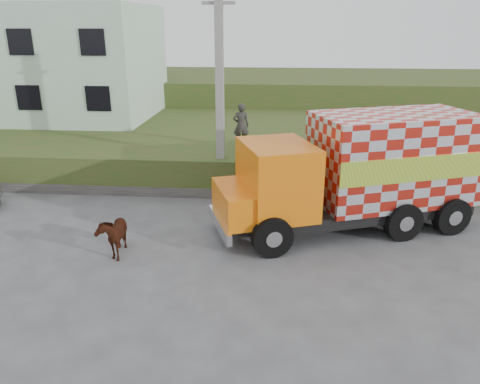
# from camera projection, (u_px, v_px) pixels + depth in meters

# --- Properties ---
(ground) EXTENTS (120.00, 120.00, 0.00)m
(ground) POSITION_uv_depth(u_px,v_px,m) (235.00, 244.00, 14.61)
(ground) COLOR #474749
(ground) RESTS_ON ground
(embankment) EXTENTS (40.00, 12.00, 1.50)m
(embankment) POSITION_uv_depth(u_px,v_px,m) (254.00, 144.00, 23.73)
(embankment) COLOR #284F1A
(embankment) RESTS_ON ground
(embankment_far) EXTENTS (40.00, 12.00, 3.00)m
(embankment_far) POSITION_uv_depth(u_px,v_px,m) (263.00, 95.00, 34.73)
(embankment_far) COLOR #284F1A
(embankment_far) RESTS_ON ground
(retaining_strip) EXTENTS (16.00, 0.50, 0.40)m
(retaining_strip) POSITION_uv_depth(u_px,v_px,m) (195.00, 191.00, 18.64)
(retaining_strip) COLOR #595651
(retaining_strip) RESTS_ON ground
(building) EXTENTS (10.00, 8.00, 6.00)m
(building) POSITION_uv_depth(u_px,v_px,m) (62.00, 62.00, 26.16)
(building) COLOR #B4D1B3
(building) RESTS_ON embankment
(utility_pole) EXTENTS (1.20, 0.30, 8.00)m
(utility_pole) POSITION_uv_depth(u_px,v_px,m) (220.00, 92.00, 17.62)
(utility_pole) COLOR gray
(utility_pole) RESTS_ON ground
(cargo_truck) EXTENTS (8.92, 5.40, 3.80)m
(cargo_truck) POSITION_uv_depth(u_px,v_px,m) (360.00, 172.00, 15.25)
(cargo_truck) COLOR black
(cargo_truck) RESTS_ON ground
(cow) EXTENTS (0.90, 1.63, 1.31)m
(cow) POSITION_uv_depth(u_px,v_px,m) (113.00, 233.00, 13.83)
(cow) COLOR black
(cow) RESTS_ON ground
(pedestrian) EXTENTS (0.75, 0.55, 1.88)m
(pedestrian) POSITION_uv_depth(u_px,v_px,m) (241.00, 126.00, 19.79)
(pedestrian) COLOR #292624
(pedestrian) RESTS_ON embankment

